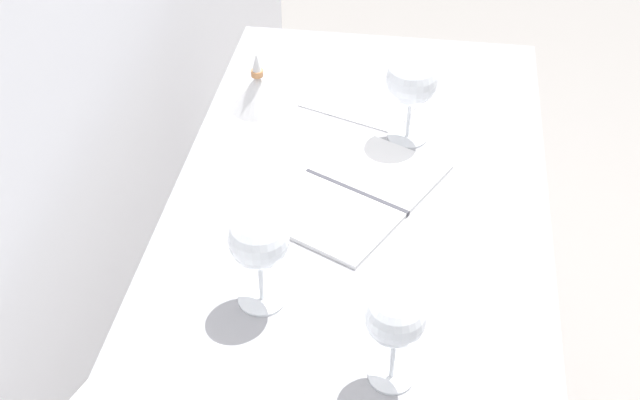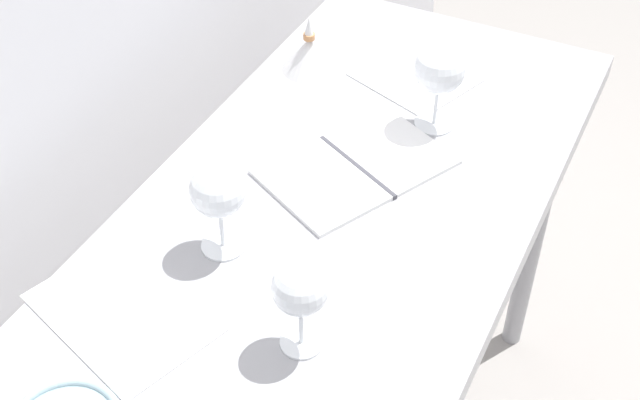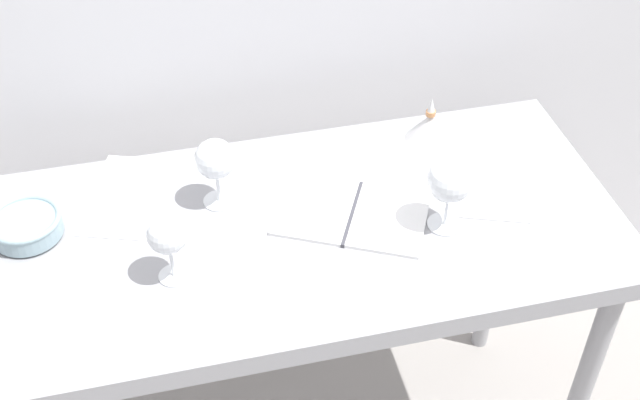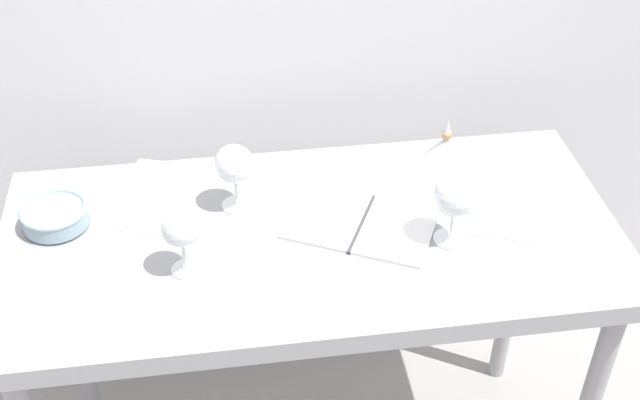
# 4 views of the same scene
# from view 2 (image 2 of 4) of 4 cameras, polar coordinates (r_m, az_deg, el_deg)

# --- Properties ---
(steel_counter) EXTENTS (1.40, 0.65, 0.90)m
(steel_counter) POSITION_cam_2_polar(r_m,az_deg,el_deg) (1.57, 0.70, -3.47)
(steel_counter) COLOR #98989D
(steel_counter) RESTS_ON ground_plane
(wine_glass_near_right) EXTENTS (0.10, 0.10, 0.17)m
(wine_glass_near_right) POSITION_cam_2_polar(r_m,az_deg,el_deg) (1.62, 7.77, 8.32)
(wine_glass_near_right) COLOR white
(wine_glass_near_right) RESTS_ON steel_counter
(wine_glass_near_left) EXTENTS (0.08, 0.08, 0.16)m
(wine_glass_near_left) POSITION_cam_2_polar(r_m,az_deg,el_deg) (1.21, -1.28, -5.88)
(wine_glass_near_left) COLOR white
(wine_glass_near_left) RESTS_ON steel_counter
(wine_glass_far_left) EXTENTS (0.09, 0.09, 0.17)m
(wine_glass_far_left) POSITION_cam_2_polar(r_m,az_deg,el_deg) (1.36, -6.65, 0.49)
(wine_glass_far_left) COLOR white
(wine_glass_far_left) RESTS_ON steel_counter
(open_notebook) EXTENTS (0.38, 0.33, 0.01)m
(open_notebook) POSITION_cam_2_polar(r_m,az_deg,el_deg) (1.57, 2.35, 2.17)
(open_notebook) COLOR white
(open_notebook) RESTS_ON steel_counter
(tasting_sheet_upper) EXTENTS (0.26, 0.32, 0.00)m
(tasting_sheet_upper) POSITION_cam_2_polar(r_m,az_deg,el_deg) (1.36, -12.72, -7.16)
(tasting_sheet_upper) COLOR white
(tasting_sheet_upper) RESTS_ON steel_counter
(tasting_sheet_lower) EXTENTS (0.25, 0.26, 0.00)m
(tasting_sheet_lower) POSITION_cam_2_polar(r_m,az_deg,el_deg) (1.82, 6.17, 7.93)
(tasting_sheet_lower) COLOR white
(tasting_sheet_lower) RESTS_ON steel_counter
(decanter_funnel) EXTENTS (0.12, 0.12, 0.12)m
(decanter_funnel) POSITION_cam_2_polar(r_m,az_deg,el_deg) (1.82, -0.71, 9.49)
(decanter_funnel) COLOR silver
(decanter_funnel) RESTS_ON steel_counter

